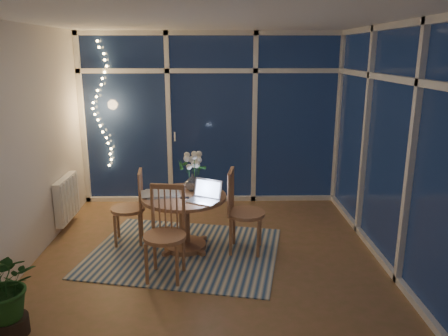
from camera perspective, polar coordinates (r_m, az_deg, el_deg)
The scene contains 25 objects.
floor at distance 5.21m, azimuth -1.73°, elevation -11.27°, with size 4.00×4.00×0.00m, color olive.
ceiling at distance 4.68m, azimuth -1.99°, elevation 18.62°, with size 4.00×4.00×0.00m, color white.
wall_back at distance 6.75m, azimuth -1.61°, elevation 6.42°, with size 4.00×0.04×2.60m, color silver.
wall_front at distance 2.85m, azimuth -2.41°, elevation -5.56°, with size 4.00×0.04×2.60m, color silver.
wall_left at distance 5.21m, azimuth -24.45°, elevation 2.53°, with size 0.04×4.00×2.60m, color silver.
wall_right at distance 5.15m, azimuth 21.02°, elevation 2.75°, with size 0.04×4.00×2.60m, color silver.
window_wall_back at distance 6.71m, azimuth -1.61°, elevation 6.36°, with size 4.00×0.10×2.60m, color white.
window_wall_right at distance 5.14m, azimuth 20.61°, elevation 2.76°, with size 0.10×4.00×2.60m, color white.
radiator at distance 6.22m, azimuth -19.86°, elevation -3.76°, with size 0.10×0.70×0.58m, color white.
fairy_lights at distance 6.82m, azimuth -15.77°, elevation 7.86°, with size 0.24×0.10×1.85m, color #FFC466, non-canonical shape.
garden_patio at distance 9.96m, azimuth 1.49°, elevation 1.24°, with size 12.00×6.00×0.10m, color black.
garden_fence at distance 10.27m, azimuth -1.40°, elevation 7.10°, with size 11.00×0.08×1.80m, color #361A13.
neighbour_roof at distance 13.17m, azimuth -0.00°, elevation 14.50°, with size 7.00×3.00×2.20m, color #30343A.
garden_shrubs at distance 8.33m, azimuth -6.99°, elevation 1.99°, with size 0.90×0.90×0.90m, color #193116.
rug at distance 5.29m, azimuth -5.18°, elevation -10.83°, with size 2.16×1.73×0.01m, color beige.
dining_table at distance 5.24m, azimuth -5.19°, elevation -7.08°, with size 0.99×0.99×0.68m, color #925C42.
chair_left at distance 5.47m, azimuth -12.47°, elevation -5.00°, with size 0.43×0.43×0.93m, color #925C42.
chair_right at distance 5.11m, azimuth 2.89°, elevation -5.66°, with size 0.47×0.47×1.01m, color #925C42.
chair_front at distance 4.54m, azimuth -7.76°, elevation -8.57°, with size 0.46×0.46×0.99m, color #925C42.
laptop at distance 4.86m, azimuth -2.81°, elevation -3.02°, with size 0.34×0.29×0.25m, color silver, non-canonical shape.
flower_vase at distance 5.27m, azimuth -4.11°, elevation -1.83°, with size 0.20×0.20×0.21m, color silver.
bowl at distance 5.17m, azimuth -1.02°, elevation -3.11°, with size 0.15×0.15×0.04m, color white.
newspapers at distance 5.18m, azimuth -8.32°, elevation -3.34°, with size 0.39×0.30×0.02m, color beige.
phone at distance 5.03m, azimuth -5.14°, elevation -3.87°, with size 0.10×0.05×0.01m, color black.
potted_plant at distance 4.12m, azimuth -26.47°, elevation -14.51°, with size 0.54×0.47×0.76m, color #1B4D1E.
Camera 1 is at (0.07, -4.67, 2.30)m, focal length 35.00 mm.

